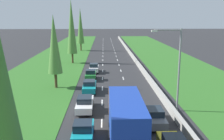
{
  "coord_description": "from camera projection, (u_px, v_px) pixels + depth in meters",
  "views": [
    {
      "loc": [
        -1.5,
        -1.78,
        10.2
      ],
      "look_at": [
        0.01,
        43.84,
        0.41
      ],
      "focal_mm": 40.11,
      "sensor_mm": 36.0,
      "label": 1
    }
  ],
  "objects": [
    {
      "name": "ground_plane",
      "position": [
        110.0,
        58.0,
        62.56
      ],
      "size": [
        300.0,
        300.0,
        0.0
      ],
      "primitive_type": "plane",
      "color": "#28282B",
      "rests_on": "ground"
    },
    {
      "name": "grass_verge_left",
      "position": [
        59.0,
        58.0,
        62.15
      ],
      "size": [
        14.0,
        140.0,
        0.04
      ],
      "primitive_type": "cube",
      "color": "#2D6623",
      "rests_on": "ground"
    },
    {
      "name": "grass_verge_right",
      "position": [
        167.0,
        58.0,
        63.02
      ],
      "size": [
        14.0,
        140.0,
        0.04
      ],
      "primitive_type": "cube",
      "color": "#2D6623",
      "rests_on": "ground"
    },
    {
      "name": "median_barrier",
      "position": [
        133.0,
        56.0,
        62.66
      ],
      "size": [
        0.44,
        120.0,
        0.85
      ],
      "primitive_type": "cube",
      "color": "#9E9B93",
      "rests_on": "ground"
    },
    {
      "name": "lane_markings",
      "position": [
        110.0,
        58.0,
        62.56
      ],
      "size": [
        3.64,
        116.0,
        0.01
      ],
      "color": "white",
      "rests_on": "ground"
    },
    {
      "name": "teal_hatchback_left_lane",
      "position": [
        83.0,
        131.0,
        20.86
      ],
      "size": [
        1.74,
        3.9,
        1.72
      ],
      "color": "teal",
      "rests_on": "ground"
    },
    {
      "name": "white_sedan_left_lane",
      "position": [
        85.0,
        104.0,
        27.52
      ],
      "size": [
        1.82,
        4.5,
        1.64
      ],
      "color": "white",
      "rests_on": "ground"
    },
    {
      "name": "grey_sedan_right_lane",
      "position": [
        154.0,
        116.0,
        24.02
      ],
      "size": [
        1.82,
        4.5,
        1.64
      ],
      "color": "slate",
      "rests_on": "ground"
    },
    {
      "name": "teal_sedan_left_lane",
      "position": [
        90.0,
        86.0,
        34.43
      ],
      "size": [
        1.82,
        4.5,
        1.64
      ],
      "color": "teal",
      "rests_on": "ground"
    },
    {
      "name": "green_hatchback_left_lane",
      "position": [
        91.0,
        75.0,
        41.07
      ],
      "size": [
        1.74,
        3.9,
        1.72
      ],
      "color": "#237A33",
      "rests_on": "ground"
    },
    {
      "name": "white_hatchback_left_lane",
      "position": [
        94.0,
        68.0,
        46.4
      ],
      "size": [
        1.74,
        3.9,
        1.72
      ],
      "color": "white",
      "rests_on": "ground"
    },
    {
      "name": "blue_box_truck_centre_lane",
      "position": [
        125.0,
        120.0,
        19.79
      ],
      "size": [
        2.46,
        9.4,
        4.18
      ],
      "color": "black",
      "rests_on": "ground"
    },
    {
      "name": "poplar_tree_nearest",
      "position": [
        0.0,
        79.0,
        15.31
      ],
      "size": [
        2.07,
        2.07,
        10.79
      ],
      "color": "#4C3823",
      "rests_on": "ground"
    },
    {
      "name": "poplar_tree_second",
      "position": [
        54.0,
        45.0,
        35.23
      ],
      "size": [
        2.06,
        2.06,
        10.54
      ],
      "color": "#4C3823",
      "rests_on": "ground"
    },
    {
      "name": "poplar_tree_third",
      "position": [
        72.0,
        27.0,
        54.15
      ],
      "size": [
        2.15,
        2.15,
        13.92
      ],
      "color": "#4C3823",
      "rests_on": "ground"
    },
    {
      "name": "poplar_tree_fourth",
      "position": [
        80.0,
        26.0,
        74.58
      ],
      "size": [
        2.12,
        2.12,
        12.77
      ],
      "color": "#4C3823",
      "rests_on": "ground"
    },
    {
      "name": "street_light_mast",
      "position": [
        176.0,
        64.0,
        26.5
      ],
      "size": [
        3.2,
        0.28,
        9.0
      ],
      "color": "gray",
      "rests_on": "ground"
    }
  ]
}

